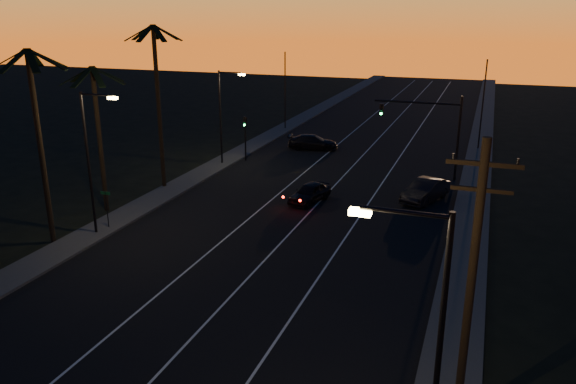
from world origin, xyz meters
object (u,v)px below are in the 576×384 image
at_px(utility_pole, 471,283).
at_px(cross_car, 313,142).
at_px(right_car, 426,190).
at_px(signal_mast, 430,122).
at_px(lead_car, 310,193).

xyz_separation_m(utility_pole, cross_car, (-16.50, 36.47, -4.57)).
bearing_deg(right_car, signal_mast, 96.10).
bearing_deg(signal_mast, utility_pole, -81.53).
bearing_deg(cross_car, right_car, -45.18).
relative_size(lead_car, right_car, 0.94).
bearing_deg(signal_mast, cross_car, 151.73).
height_order(lead_car, right_car, right_car).
xyz_separation_m(utility_pole, lead_car, (-11.79, 20.55, -4.60)).
bearing_deg(signal_mast, right_car, -83.90).
xyz_separation_m(lead_car, right_car, (8.00, 3.12, 0.10)).
distance_m(utility_pole, lead_car, 24.14).
distance_m(utility_pole, signal_mast, 30.33).
bearing_deg(utility_pole, lead_car, 119.85).
distance_m(utility_pole, right_car, 24.39).
height_order(utility_pole, right_car, utility_pole).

